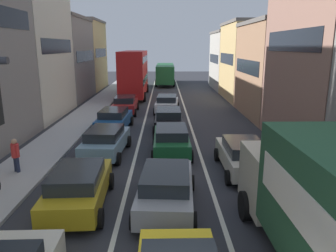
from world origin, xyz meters
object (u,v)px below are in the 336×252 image
Objects in this scene: sedan_centre_lane_fifth at (167,103)px; removalist_box_truck at (333,208)px; bus_mid_queue_primary at (134,72)px; bus_far_queue_secondary at (165,72)px; sedan_left_lane_third at (106,141)px; sedan_right_lane_behind_truck at (243,155)px; sedan_centre_lane_second at (166,188)px; sedan_left_lane_fourth at (114,119)px; wagon_left_lane_second at (78,186)px; coupe_centre_lane_fourth at (168,119)px; hatchback_centre_lane_third at (171,139)px; pedestrian_near_kerb at (16,154)px; sedan_left_lane_fifth at (125,104)px.

removalist_box_truck is at bearing -166.65° from sedan_centre_lane_fifth.
bus_mid_queue_primary is 13.04m from bus_far_queue_secondary.
sedan_left_lane_third is 1.02× the size of sedan_right_lane_behind_truck.
sedan_left_lane_third is 7.03m from sedan_right_lane_behind_truck.
sedan_centre_lane_second is 11.50m from sedan_left_lane_fourth.
wagon_left_lane_second is 11.34m from coupe_centre_lane_fourth.
sedan_left_lane_fourth and sedan_centre_lane_fifth have the same top height.
wagon_left_lane_second is at bearing 149.66° from hatchback_centre_lane_third.
sedan_centre_lane_second is 6.57m from sedan_left_lane_third.
sedan_centre_lane_fifth is (-3.66, 20.85, -1.18)m from removalist_box_truck.
bus_mid_queue_primary reaches higher than sedan_left_lane_third.
pedestrian_near_kerb is at bearing 161.17° from sedan_left_lane_fourth.
coupe_centre_lane_fourth is 10.37m from pedestrian_near_kerb.
sedan_right_lane_behind_truck is (6.58, 3.25, 0.00)m from wagon_left_lane_second.
coupe_centre_lane_fourth is 3.68m from sedan_left_lane_fourth.
sedan_left_lane_fifth is 0.41× the size of bus_far_queue_secondary.
bus_far_queue_secondary reaches higher than sedan_left_lane_fifth.
removalist_box_truck reaches higher than sedan_left_lane_fourth.
hatchback_centre_lane_third is 3.43m from sedan_left_lane_third.
sedan_centre_lane_second and sedan_left_lane_fourth have the same top height.
sedan_left_lane_fourth is 0.42× the size of bus_mid_queue_primary.
hatchback_centre_lane_third is 11.34m from sedan_left_lane_fifth.
removalist_box_truck is 21.69m from sedan_left_lane_fifth.
sedan_left_lane_third is 2.66× the size of pedestrian_near_kerb.
sedan_left_lane_fourth is 7.16m from sedan_centre_lane_fifth.
coupe_centre_lane_fourth is (-3.61, 14.68, -1.18)m from removalist_box_truck.
hatchback_centre_lane_third is at bearing -32.47° from wagon_left_lane_second.
wagon_left_lane_second is 16.59m from sedan_left_lane_fifth.
sedan_centre_lane_fifth is (3.62, 6.18, 0.00)m from sedan_left_lane_fourth.
sedan_centre_lane_fifth is 3.56m from sedan_left_lane_fifth.
hatchback_centre_lane_third is 1.00× the size of coupe_centre_lane_fourth.
bus_mid_queue_primary is (-3.56, 8.66, 2.03)m from sedan_centre_lane_fifth.
sedan_centre_lane_fifth and sedan_left_lane_fifth have the same top height.
sedan_centre_lane_fifth and sedan_right_lane_behind_truck have the same top height.
sedan_left_lane_third is 4.36m from pedestrian_near_kerb.
sedan_left_lane_fifth is (-3.54, -0.42, 0.00)m from sedan_centre_lane_fifth.
bus_far_queue_secondary is (3.15, 38.20, 0.96)m from wagon_left_lane_second.
removalist_box_truck reaches higher than wagon_left_lane_second.
pedestrian_near_kerb is (-6.62, 3.19, 0.15)m from sedan_centre_lane_second.
sedan_left_lane_third is 5.20m from sedan_left_lane_fourth.
wagon_left_lane_second is 25.75m from bus_mid_queue_primary.
sedan_left_lane_third is 1.00× the size of sedan_centre_lane_fifth.
pedestrian_near_kerb reaches higher than sedan_left_lane_fourth.
sedan_left_lane_third is 1.02× the size of sedan_left_lane_fifth.
wagon_left_lane_second is 1.01× the size of sedan_left_lane_fifth.
removalist_box_truck reaches higher than sedan_left_lane_fifth.
removalist_box_truck is at bearing -130.44° from sedan_centre_lane_second.
bus_mid_queue_primary is at bearing 13.75° from coupe_centre_lane_fourth.
sedan_centre_lane_second is 7.35m from pedestrian_near_kerb.
sedan_left_lane_fifth is at bearing 19.01° from removalist_box_truck.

